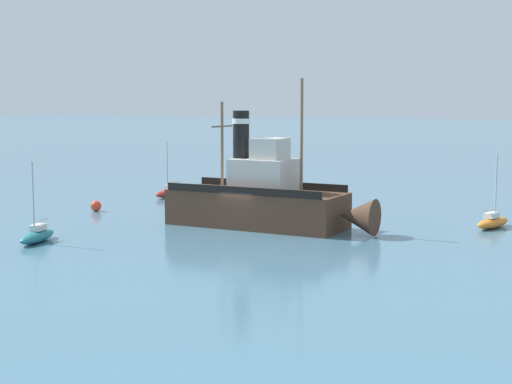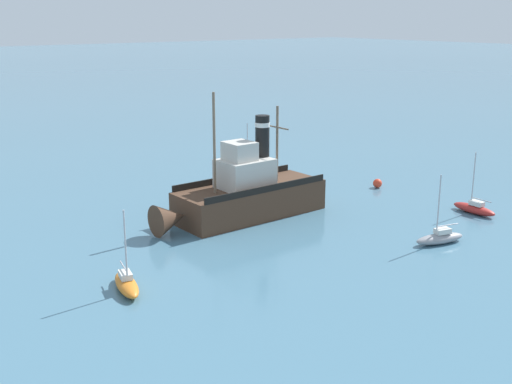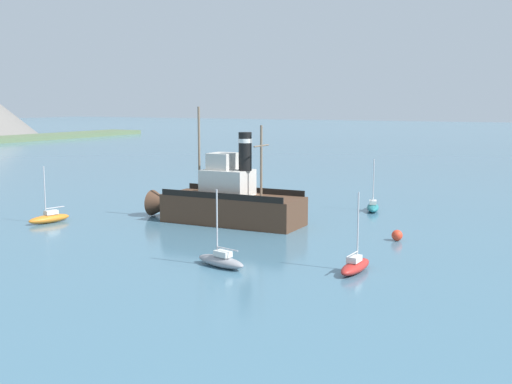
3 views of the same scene
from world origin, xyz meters
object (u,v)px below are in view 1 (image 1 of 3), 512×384
(sailboat_orange, at_px, (493,222))
(mooring_buoy, at_px, (96,206))
(sailboat_grey, at_px, (263,194))
(sailboat_teal, at_px, (37,235))
(sailboat_red, at_px, (170,192))
(old_tugboat, at_px, (265,200))

(sailboat_orange, distance_m, mooring_buoy, 29.22)
(sailboat_grey, bearing_deg, sailboat_teal, -5.00)
(sailboat_orange, bearing_deg, sailboat_red, -96.57)
(sailboat_red, xyz_separation_m, mooring_buoy, (10.03, 0.17, -0.02))
(mooring_buoy, bearing_deg, sailboat_orange, 103.34)
(old_tugboat, distance_m, sailboat_red, 18.33)
(old_tugboat, xyz_separation_m, mooring_buoy, (-0.29, -14.91, -1.42))
(sailboat_grey, relative_size, sailboat_red, 1.00)
(old_tugboat, height_order, sailboat_grey, old_tugboat)
(old_tugboat, height_order, sailboat_orange, old_tugboat)
(old_tugboat, relative_size, sailboat_red, 2.95)
(sailboat_grey, xyz_separation_m, sailboat_red, (2.69, -7.91, 0.00))
(old_tugboat, bearing_deg, sailboat_grey, -151.17)
(sailboat_orange, xyz_separation_m, sailboat_teal, (18.66, -22.84, 0.00))
(old_tugboat, bearing_deg, mooring_buoy, -91.12)
(sailboat_orange, xyz_separation_m, mooring_buoy, (6.74, -28.43, -0.02))
(sailboat_grey, height_order, mooring_buoy, sailboat_grey)
(sailboat_orange, height_order, mooring_buoy, sailboat_orange)
(sailboat_orange, bearing_deg, mooring_buoy, -76.66)
(sailboat_orange, bearing_deg, sailboat_grey, -106.12)
(sailboat_orange, relative_size, sailboat_teal, 1.00)
(sailboat_grey, distance_m, sailboat_red, 8.36)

